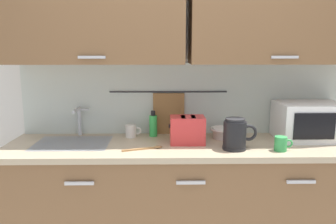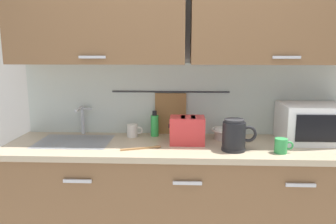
{
  "view_description": "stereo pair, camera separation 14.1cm",
  "coord_description": "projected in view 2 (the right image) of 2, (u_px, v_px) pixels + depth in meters",
  "views": [
    {
      "loc": [
        -0.17,
        -1.93,
        1.55
      ],
      "look_at": [
        -0.14,
        0.33,
        1.12
      ],
      "focal_mm": 35.29,
      "sensor_mm": 36.0,
      "label": 1
    },
    {
      "loc": [
        -0.03,
        -1.93,
        1.55
      ],
      "look_at": [
        -0.14,
        0.33,
        1.12
      ],
      "focal_mm": 35.29,
      "sensor_mm": 36.0,
      "label": 2
    }
  ],
  "objects": [
    {
      "name": "counter_unit",
      "position": [
        185.0,
        203.0,
        2.39
      ],
      "size": [
        2.53,
        0.64,
        0.9
      ],
      "color": "brown",
      "rests_on": "ground"
    },
    {
      "name": "back_wall_assembly",
      "position": [
        188.0,
        53.0,
        2.42
      ],
      "size": [
        3.7,
        0.41,
        2.5
      ],
      "color": "silver",
      "rests_on": "ground"
    },
    {
      "name": "sink_faucet",
      "position": [
        82.0,
        116.0,
        2.54
      ],
      "size": [
        0.09,
        0.17,
        0.22
      ],
      "color": "#B2B5BA",
      "rests_on": "counter_unit"
    },
    {
      "name": "microwave",
      "position": [
        313.0,
        123.0,
        2.35
      ],
      "size": [
        0.46,
        0.35,
        0.27
      ],
      "color": "white",
      "rests_on": "counter_unit"
    },
    {
      "name": "electric_kettle",
      "position": [
        235.0,
        135.0,
        2.14
      ],
      "size": [
        0.23,
        0.16,
        0.21
      ],
      "color": "black",
      "rests_on": "counter_unit"
    },
    {
      "name": "dish_soap_bottle",
      "position": [
        155.0,
        125.0,
        2.5
      ],
      "size": [
        0.06,
        0.06,
        0.2
      ],
      "color": "green",
      "rests_on": "counter_unit"
    },
    {
      "name": "mug_near_sink",
      "position": [
        133.0,
        131.0,
        2.49
      ],
      "size": [
        0.12,
        0.08,
        0.09
      ],
      "color": "silver",
      "rests_on": "counter_unit"
    },
    {
      "name": "mixing_bowl",
      "position": [
        226.0,
        133.0,
        2.42
      ],
      "size": [
        0.21,
        0.21,
        0.08
      ],
      "color": "silver",
      "rests_on": "counter_unit"
    },
    {
      "name": "toaster",
      "position": [
        188.0,
        130.0,
        2.3
      ],
      "size": [
        0.26,
        0.17,
        0.19
      ],
      "color": "red",
      "rests_on": "counter_unit"
    },
    {
      "name": "mug_by_kettle",
      "position": [
        281.0,
        146.0,
        2.1
      ],
      "size": [
        0.12,
        0.08,
        0.09
      ],
      "color": "green",
      "rests_on": "counter_unit"
    },
    {
      "name": "wooden_spoon",
      "position": [
        146.0,
        148.0,
        2.2
      ],
      "size": [
        0.27,
        0.12,
        0.01
      ],
      "color": "#9E7042",
      "rests_on": "counter_unit"
    }
  ]
}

